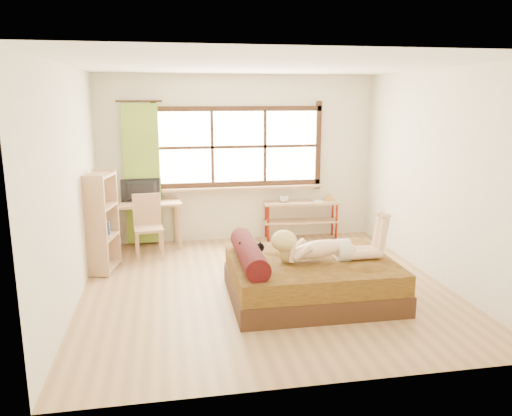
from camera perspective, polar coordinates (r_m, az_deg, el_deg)
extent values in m
plane|color=#9E754C|center=(6.39, 1.06, -8.95)|extent=(4.50, 4.50, 0.00)
plane|color=white|center=(5.95, 1.16, 16.02)|extent=(4.50, 4.50, 0.00)
plane|color=silver|center=(8.22, -1.99, 5.63)|extent=(4.50, 0.00, 4.50)
plane|color=silver|center=(3.89, 7.64, -2.32)|extent=(4.50, 0.00, 4.50)
plane|color=silver|center=(6.01, -20.46, 2.27)|extent=(0.00, 4.50, 4.50)
plane|color=silver|center=(6.83, 19.99, 3.46)|extent=(0.00, 4.50, 4.50)
cube|color=#FFEDBF|center=(8.19, -2.00, 7.02)|extent=(2.60, 0.01, 1.30)
cube|color=tan|center=(8.21, -1.89, 2.31)|extent=(2.80, 0.16, 0.04)
cube|color=#5B8022|center=(8.05, -12.86, 3.74)|extent=(0.55, 0.10, 2.20)
cube|color=black|center=(6.05, 6.28, -9.07)|extent=(1.92, 1.54, 0.24)
cube|color=#3A200D|center=(5.97, 6.34, -6.93)|extent=(1.89, 1.51, 0.24)
cylinder|color=black|center=(5.73, -0.81, -5.19)|extent=(0.28, 1.30, 0.27)
cube|color=tan|center=(7.95, -12.90, 0.48)|extent=(1.24, 0.67, 0.04)
cube|color=tan|center=(7.81, -16.63, -2.70)|extent=(0.05, 0.05, 0.71)
cube|color=tan|center=(7.88, -8.72, -2.19)|extent=(0.05, 0.05, 0.71)
cube|color=tan|center=(8.23, -16.65, -1.94)|extent=(0.05, 0.05, 0.71)
cube|color=tan|center=(8.29, -9.14, -1.45)|extent=(0.05, 0.05, 0.71)
imported|color=black|center=(7.96, -12.95, 1.96)|extent=(0.63, 0.15, 0.36)
cube|color=tan|center=(7.57, -12.18, -2.31)|extent=(0.46, 0.46, 0.04)
cube|color=tan|center=(7.70, -12.38, -0.11)|extent=(0.42, 0.09, 0.47)
cube|color=tan|center=(7.45, -13.35, -4.42)|extent=(0.04, 0.04, 0.41)
cube|color=tan|center=(7.48, -10.62, -4.24)|extent=(0.04, 0.04, 0.41)
cube|color=tan|center=(7.80, -13.51, -3.68)|extent=(0.04, 0.04, 0.41)
cube|color=tan|center=(7.82, -10.91, -3.51)|extent=(0.04, 0.04, 0.41)
cube|color=tan|center=(8.38, 5.21, 0.59)|extent=(1.28, 0.39, 0.04)
cube|color=tan|center=(8.45, 5.17, -1.51)|extent=(1.28, 0.39, 0.03)
cylinder|color=maroon|center=(8.22, 1.40, -1.70)|extent=(0.04, 0.04, 0.63)
cylinder|color=maroon|center=(8.46, 9.19, -1.44)|extent=(0.04, 0.04, 0.63)
cylinder|color=maroon|center=(8.46, 1.15, -1.28)|extent=(0.04, 0.04, 0.63)
cylinder|color=maroon|center=(8.70, 8.73, -1.05)|extent=(0.04, 0.04, 0.63)
cube|color=#BD832F|center=(8.48, 8.35, 1.09)|extent=(0.11, 0.11, 0.08)
imported|color=gray|center=(8.29, 3.22, 1.03)|extent=(0.15, 0.15, 0.11)
imported|color=gray|center=(8.43, 6.52, 0.83)|extent=(0.16, 0.21, 0.02)
cube|color=tan|center=(7.25, -17.01, -6.39)|extent=(0.44, 0.61, 0.03)
cube|color=tan|center=(7.13, -17.23, -3.17)|extent=(0.44, 0.61, 0.03)
cube|color=tan|center=(7.03, -17.45, 0.15)|extent=(0.44, 0.61, 0.03)
cube|color=tan|center=(6.95, -17.68, 3.55)|extent=(0.44, 0.61, 0.03)
cube|color=tan|center=(6.82, -18.05, -2.09)|extent=(0.33, 0.10, 1.36)
cube|color=tan|center=(7.33, -16.67, -1.00)|extent=(0.33, 0.10, 1.36)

